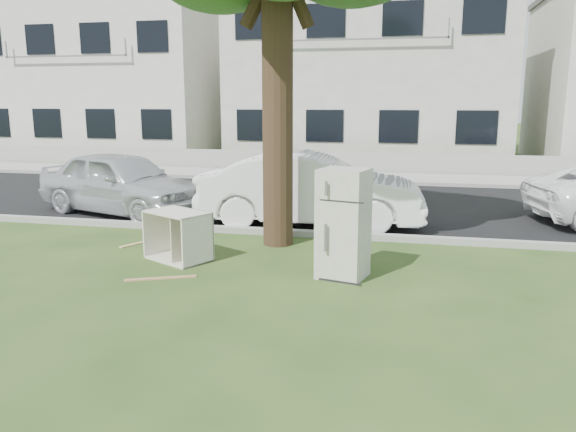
% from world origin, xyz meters
% --- Properties ---
extents(ground, '(120.00, 120.00, 0.00)m').
position_xyz_m(ground, '(0.00, 0.00, 0.00)').
color(ground, '#244217').
extents(road, '(120.00, 7.00, 0.01)m').
position_xyz_m(road, '(0.00, 6.00, 0.01)').
color(road, black).
rests_on(road, ground).
extents(kerb_near, '(120.00, 0.18, 0.12)m').
position_xyz_m(kerb_near, '(0.00, 2.45, 0.00)').
color(kerb_near, gray).
rests_on(kerb_near, ground).
extents(kerb_far, '(120.00, 0.18, 0.12)m').
position_xyz_m(kerb_far, '(0.00, 9.55, 0.00)').
color(kerb_far, gray).
rests_on(kerb_far, ground).
extents(sidewalk, '(120.00, 2.80, 0.01)m').
position_xyz_m(sidewalk, '(0.00, 11.00, 0.01)').
color(sidewalk, gray).
rests_on(sidewalk, ground).
extents(low_wall, '(120.00, 0.15, 0.70)m').
position_xyz_m(low_wall, '(0.00, 12.60, 0.35)').
color(low_wall, gray).
rests_on(low_wall, ground).
extents(townhouse_left, '(10.20, 8.16, 7.04)m').
position_xyz_m(townhouse_left, '(-12.00, 17.50, 3.52)').
color(townhouse_left, silver).
rests_on(townhouse_left, ground).
extents(townhouse_center, '(11.22, 8.16, 7.44)m').
position_xyz_m(townhouse_center, '(0.00, 17.50, 3.72)').
color(townhouse_center, beige).
rests_on(townhouse_center, ground).
extents(fridge, '(0.79, 0.75, 1.60)m').
position_xyz_m(fridge, '(0.98, 0.13, 0.80)').
color(fridge, beige).
rests_on(fridge, ground).
extents(cabinet, '(1.21, 1.05, 0.80)m').
position_xyz_m(cabinet, '(-1.75, 0.45, 0.40)').
color(cabinet, white).
rests_on(cabinet, ground).
extents(plank_a, '(0.98, 0.50, 0.02)m').
position_xyz_m(plank_a, '(-1.60, -0.56, 0.01)').
color(plank_a, '#A77F51').
rests_on(plank_a, ground).
extents(plank_b, '(0.82, 0.56, 0.02)m').
position_xyz_m(plank_b, '(-1.60, 0.76, 0.01)').
color(plank_b, '#A48156').
rests_on(plank_b, ground).
extents(plank_c, '(0.45, 0.77, 0.02)m').
position_xyz_m(plank_c, '(-2.87, 1.27, 0.01)').
color(plank_c, tan).
rests_on(plank_c, ground).
extents(car_center, '(4.69, 1.92, 1.51)m').
position_xyz_m(car_center, '(-0.09, 3.44, 0.76)').
color(car_center, white).
rests_on(car_center, ground).
extents(car_left, '(4.54, 2.99, 1.44)m').
position_xyz_m(car_left, '(-4.51, 3.71, 0.72)').
color(car_left, '#B6B8BE').
rests_on(car_left, ground).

